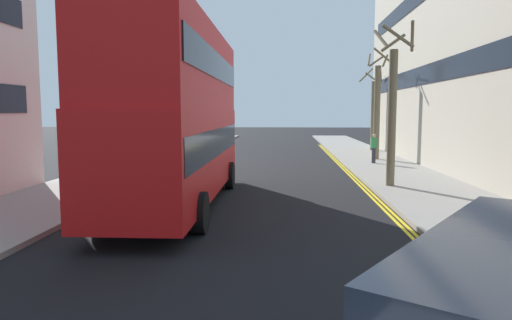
{
  "coord_description": "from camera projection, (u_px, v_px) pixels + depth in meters",
  "views": [
    {
      "loc": [
        1.22,
        -0.23,
        2.97
      ],
      "look_at": [
        0.5,
        11.0,
        1.8
      ],
      "focal_mm": 32.35,
      "sensor_mm": 36.0,
      "label": 1
    }
  ],
  "objects": [
    {
      "name": "street_tree_near",
      "position": [
        377.0,
        108.0,
        27.63
      ],
      "size": [
        1.57,
        1.57,
        6.55
      ],
      "color": "#6B6047",
      "rests_on": "sidewalk_right"
    },
    {
      "name": "sidewalk_left",
      "position": [
        75.0,
        191.0,
        16.91
      ],
      "size": [
        4.0,
        80.0,
        0.14
      ],
      "primitive_type": "cube",
      "color": "gray",
      "rests_on": "ground"
    },
    {
      "name": "pedestrian_far",
      "position": [
        374.0,
        148.0,
        25.65
      ],
      "size": [
        0.34,
        0.22,
        1.62
      ],
      "color": "#2D2D38",
      "rests_on": "sidewalk_right"
    },
    {
      "name": "sidewalk_right",
      "position": [
        436.0,
        196.0,
        16.08
      ],
      "size": [
        4.0,
        80.0,
        0.14
      ],
      "primitive_type": "cube",
      "color": "gray",
      "rests_on": "ground"
    },
    {
      "name": "street_tree_mid",
      "position": [
        373.0,
        112.0,
        34.24
      ],
      "size": [
        1.74,
        1.78,
        6.16
      ],
      "color": "#6B6047",
      "rests_on": "sidewalk_right"
    },
    {
      "name": "street_tree_far",
      "position": [
        393.0,
        109.0,
        17.58
      ],
      "size": [
        1.57,
        1.37,
        6.12
      ],
      "color": "#6B6047",
      "rests_on": "sidewalk_right"
    },
    {
      "name": "kerb_line_inner",
      "position": [
        383.0,
        208.0,
        14.24
      ],
      "size": [
        0.1,
        56.0,
        0.01
      ],
      "primitive_type": "cube",
      "color": "yellow",
      "rests_on": "ground"
    },
    {
      "name": "kerb_line_outer",
      "position": [
        388.0,
        209.0,
        14.23
      ],
      "size": [
        0.1,
        56.0,
        0.01
      ],
      "primitive_type": "cube",
      "color": "yellow",
      "rests_on": "ground"
    },
    {
      "name": "double_decker_bus_away",
      "position": [
        178.0,
        110.0,
        14.41
      ],
      "size": [
        2.9,
        10.84,
        5.64
      ],
      "color": "red",
      "rests_on": "ground"
    }
  ]
}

